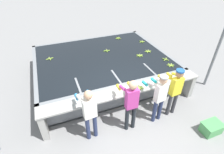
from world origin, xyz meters
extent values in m
plane|color=gray|center=(0.00, 0.00, 0.00)|extent=(80.00, 80.00, 0.00)
cube|color=gray|center=(0.00, 2.42, 0.03)|extent=(4.96, 3.94, 0.06)
cube|color=gray|center=(0.00, 0.51, 0.44)|extent=(4.96, 0.12, 0.87)
cube|color=gray|center=(0.00, 4.33, 0.44)|extent=(4.96, 0.12, 0.87)
cube|color=gray|center=(-2.42, 2.42, 0.44)|extent=(0.12, 3.94, 0.87)
cube|color=gray|center=(2.42, 2.42, 0.44)|extent=(0.12, 3.94, 0.87)
cube|color=black|center=(0.00, 2.42, 0.46)|extent=(4.72, 3.70, 0.80)
cube|color=gray|center=(-1.24, 0.97, 0.44)|extent=(0.06, 0.80, 0.87)
cube|color=gray|center=(0.00, 0.97, 0.44)|extent=(0.06, 0.80, 0.87)
cube|color=gray|center=(1.24, 0.97, 0.44)|extent=(0.06, 0.80, 0.87)
cube|color=#9E9E99|center=(0.00, 0.23, 0.85)|extent=(4.96, 0.45, 0.05)
cube|color=#9E9E99|center=(-2.38, 0.23, 0.41)|extent=(0.16, 0.41, 0.82)
cube|color=#9E9E99|center=(2.38, 0.23, 0.41)|extent=(0.16, 0.41, 0.82)
cylinder|color=navy|center=(-1.31, -0.31, 0.39)|extent=(0.11, 0.11, 0.79)
cylinder|color=navy|center=(-1.11, -0.29, 0.39)|extent=(0.11, 0.11, 0.79)
cube|color=white|center=(-1.21, -0.30, 1.07)|extent=(0.33, 0.20, 0.56)
sphere|color=tan|center=(-1.21, -0.30, 1.48)|extent=(0.21, 0.21, 0.21)
cylinder|color=white|center=(-1.39, -0.06, 1.26)|extent=(0.11, 0.32, 0.18)
cylinder|color=teal|center=(-1.41, 0.19, 1.10)|extent=(0.10, 0.21, 0.08)
cylinder|color=white|center=(-1.07, -0.03, 1.26)|extent=(0.11, 0.32, 0.18)
cylinder|color=teal|center=(-1.10, 0.21, 1.10)|extent=(0.10, 0.21, 0.08)
cylinder|color=#1E2328|center=(-0.24, -0.40, 0.41)|extent=(0.11, 0.11, 0.82)
cylinder|color=#1E2328|center=(-0.04, -0.40, 0.41)|extent=(0.11, 0.11, 0.82)
cube|color=#BC388E|center=(-0.14, -0.40, 1.10)|extent=(0.32, 0.18, 0.58)
sphere|color=tan|center=(-0.14, -0.40, 1.53)|extent=(0.22, 0.22, 0.22)
cylinder|color=#BC388E|center=(-0.29, -0.14, 1.31)|extent=(0.09, 0.31, 0.18)
cylinder|color=gold|center=(-0.29, 0.11, 1.14)|extent=(0.09, 0.20, 0.08)
cylinder|color=#BC388E|center=(0.03, -0.15, 1.31)|extent=(0.09, 0.31, 0.18)
cylinder|color=gold|center=(0.03, 0.10, 1.14)|extent=(0.09, 0.20, 0.08)
cylinder|color=navy|center=(0.63, -0.42, 0.39)|extent=(0.11, 0.11, 0.77)
cylinder|color=navy|center=(0.82, -0.39, 0.39)|extent=(0.11, 0.11, 0.77)
cube|color=white|center=(0.73, -0.41, 1.05)|extent=(0.34, 0.20, 0.55)
sphere|color=tan|center=(0.73, -0.41, 1.46)|extent=(0.21, 0.21, 0.21)
cylinder|color=#9E9E99|center=(0.73, -0.41, 1.55)|extent=(0.22, 0.22, 0.04)
cylinder|color=white|center=(0.54, -0.17, 1.24)|extent=(0.11, 0.32, 0.18)
cylinder|color=#1EA3AD|center=(0.51, 0.07, 1.07)|extent=(0.11, 0.21, 0.08)
cylinder|color=white|center=(0.86, -0.14, 1.24)|extent=(0.11, 0.32, 0.18)
cylinder|color=#1EA3AD|center=(0.83, 0.11, 1.07)|extent=(0.11, 0.21, 0.08)
cylinder|color=#38383D|center=(1.18, -0.35, 0.39)|extent=(0.11, 0.11, 0.78)
cylinder|color=#38383D|center=(1.37, -0.34, 0.39)|extent=(0.11, 0.11, 0.78)
cube|color=yellow|center=(1.28, -0.34, 1.06)|extent=(0.33, 0.19, 0.56)
sphere|color=#9E704C|center=(1.28, -0.34, 1.48)|extent=(0.21, 0.21, 0.21)
cylinder|color=#1E5199|center=(1.28, -0.34, 1.57)|extent=(0.22, 0.22, 0.04)
cylinder|color=yellow|center=(1.10, -0.10, 1.26)|extent=(0.10, 0.31, 0.18)
cylinder|color=gold|center=(1.09, 0.15, 1.09)|extent=(0.09, 0.20, 0.08)
cylinder|color=yellow|center=(1.42, -0.09, 1.26)|extent=(0.10, 0.31, 0.18)
cylinder|color=gold|center=(1.41, 0.16, 1.09)|extent=(0.09, 0.20, 0.08)
ellipsoid|color=#8CB738|center=(2.16, 1.26, 0.88)|extent=(0.12, 0.17, 0.04)
ellipsoid|color=#8CB738|center=(2.18, 1.34, 0.88)|extent=(0.17, 0.12, 0.04)
ellipsoid|color=#8CB738|center=(2.10, 1.36, 0.88)|extent=(0.12, 0.17, 0.04)
ellipsoid|color=#8CB738|center=(2.08, 1.28, 0.88)|extent=(0.17, 0.12, 0.04)
cylinder|color=tan|center=(2.13, 1.31, 0.92)|extent=(0.03, 0.03, 0.04)
ellipsoid|color=#9EC642|center=(1.82, 2.14, 0.88)|extent=(0.17, 0.07, 0.04)
ellipsoid|color=#9EC642|center=(1.83, 2.09, 0.88)|extent=(0.14, 0.15, 0.04)
ellipsoid|color=#9EC642|center=(1.89, 2.08, 0.88)|extent=(0.09, 0.17, 0.04)
ellipsoid|color=#9EC642|center=(1.92, 2.12, 0.88)|extent=(0.17, 0.07, 0.04)
ellipsoid|color=#9EC642|center=(1.91, 2.17, 0.88)|extent=(0.14, 0.15, 0.04)
ellipsoid|color=#9EC642|center=(1.85, 2.18, 0.88)|extent=(0.09, 0.17, 0.04)
cylinder|color=tan|center=(1.87, 2.13, 0.92)|extent=(0.03, 0.03, 0.04)
ellipsoid|color=#93BC3D|center=(-1.83, 2.95, 0.88)|extent=(0.17, 0.07, 0.04)
ellipsoid|color=#93BC3D|center=(-1.89, 2.99, 0.88)|extent=(0.07, 0.17, 0.04)
ellipsoid|color=#93BC3D|center=(-1.93, 2.92, 0.88)|extent=(0.17, 0.07, 0.04)
ellipsoid|color=#93BC3D|center=(-1.87, 2.88, 0.88)|extent=(0.07, 0.17, 0.04)
cylinder|color=tan|center=(-1.88, 2.94, 0.92)|extent=(0.03, 0.03, 0.04)
ellipsoid|color=#7FAD33|center=(0.28, 2.79, 0.88)|extent=(0.17, 0.06, 0.04)
ellipsoid|color=#7FAD33|center=(0.33, 2.73, 0.88)|extent=(0.06, 0.17, 0.04)
ellipsoid|color=#7FAD33|center=(0.39, 2.78, 0.88)|extent=(0.17, 0.06, 0.04)
ellipsoid|color=#7FAD33|center=(0.34, 2.84, 0.88)|extent=(0.06, 0.17, 0.04)
cylinder|color=tan|center=(0.33, 2.78, 0.92)|extent=(0.03, 0.03, 0.04)
ellipsoid|color=#93BC3D|center=(1.44, 1.94, 0.88)|extent=(0.17, 0.05, 0.04)
ellipsoid|color=#93BC3D|center=(1.41, 1.99, 0.88)|extent=(0.10, 0.17, 0.04)
ellipsoid|color=#93BC3D|center=(1.35, 1.98, 0.88)|extent=(0.13, 0.16, 0.04)
ellipsoid|color=#93BC3D|center=(1.33, 1.93, 0.88)|extent=(0.17, 0.05, 0.04)
ellipsoid|color=#93BC3D|center=(1.36, 1.89, 0.88)|extent=(0.10, 0.17, 0.04)
ellipsoid|color=#93BC3D|center=(1.42, 1.89, 0.88)|extent=(0.13, 0.16, 0.04)
cylinder|color=tan|center=(1.38, 1.94, 0.92)|extent=(0.03, 0.03, 0.04)
ellipsoid|color=#9EC642|center=(2.04, 0.95, 0.88)|extent=(0.06, 0.17, 0.04)
ellipsoid|color=#9EC642|center=(1.99, 0.91, 0.88)|extent=(0.17, 0.10, 0.04)
ellipsoid|color=#9EC642|center=(2.00, 0.86, 0.88)|extent=(0.16, 0.13, 0.04)
ellipsoid|color=#9EC642|center=(2.05, 0.84, 0.88)|extent=(0.06, 0.17, 0.04)
ellipsoid|color=#9EC642|center=(2.10, 0.87, 0.88)|extent=(0.17, 0.10, 0.04)
ellipsoid|color=#9EC642|center=(2.09, 0.93, 0.88)|extent=(0.16, 0.13, 0.04)
cylinder|color=tan|center=(2.05, 0.89, 0.92)|extent=(0.03, 0.03, 0.04)
ellipsoid|color=#8CB738|center=(2.17, 3.04, 0.88)|extent=(0.17, 0.09, 0.04)
ellipsoid|color=#8CB738|center=(2.15, 3.11, 0.88)|extent=(0.13, 0.16, 0.04)
ellipsoid|color=#8CB738|center=(2.09, 3.11, 0.88)|extent=(0.12, 0.16, 0.04)
ellipsoid|color=#8CB738|center=(2.06, 3.05, 0.88)|extent=(0.17, 0.08, 0.04)
ellipsoid|color=#8CB738|center=(2.11, 3.01, 0.88)|extent=(0.04, 0.17, 0.04)
cylinder|color=tan|center=(2.12, 3.06, 0.92)|extent=(0.03, 0.03, 0.04)
ellipsoid|color=#8CB738|center=(1.26, 3.87, 0.88)|extent=(0.08, 0.17, 0.04)
ellipsoid|color=#8CB738|center=(1.22, 3.82, 0.88)|extent=(0.17, 0.05, 0.04)
ellipsoid|color=#8CB738|center=(1.26, 3.77, 0.88)|extent=(0.10, 0.17, 0.04)
ellipsoid|color=#8CB738|center=(1.32, 3.78, 0.88)|extent=(0.15, 0.14, 0.04)
ellipsoid|color=#8CB738|center=(1.32, 3.85, 0.88)|extent=(0.16, 0.12, 0.04)
cylinder|color=tan|center=(1.28, 3.82, 0.92)|extent=(0.03, 0.03, 0.04)
ellipsoid|color=#8CB738|center=(0.41, 0.11, 0.89)|extent=(0.05, 0.17, 0.04)
ellipsoid|color=#8CB738|center=(0.45, 0.13, 0.89)|extent=(0.16, 0.13, 0.04)
ellipsoid|color=#8CB738|center=(0.46, 0.18, 0.89)|extent=(0.17, 0.08, 0.04)
ellipsoid|color=#8CB738|center=(0.43, 0.22, 0.89)|extent=(0.10, 0.17, 0.04)
ellipsoid|color=#8CB738|center=(0.38, 0.21, 0.89)|extent=(0.12, 0.17, 0.04)
ellipsoid|color=#8CB738|center=(0.35, 0.17, 0.89)|extent=(0.17, 0.06, 0.04)
ellipsoid|color=#8CB738|center=(0.37, 0.13, 0.89)|extent=(0.15, 0.14, 0.04)
cylinder|color=tan|center=(0.41, 0.17, 0.92)|extent=(0.03, 0.03, 0.04)
cube|color=silver|center=(1.83, 0.29, 0.88)|extent=(0.18, 0.14, 0.00)
cube|color=black|center=(1.66, 0.18, 0.88)|extent=(0.10, 0.08, 0.02)
cube|color=#4C9E56|center=(1.89, -1.35, 0.15)|extent=(0.52, 0.36, 0.30)
cube|color=#4C9E56|center=(1.89, -1.35, 0.31)|extent=(0.55, 0.39, 0.02)
cylinder|color=slate|center=(3.44, 0.41, 1.60)|extent=(0.09, 0.09, 3.20)
camera|label=1|loc=(-1.80, -3.27, 4.05)|focal=28.00mm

